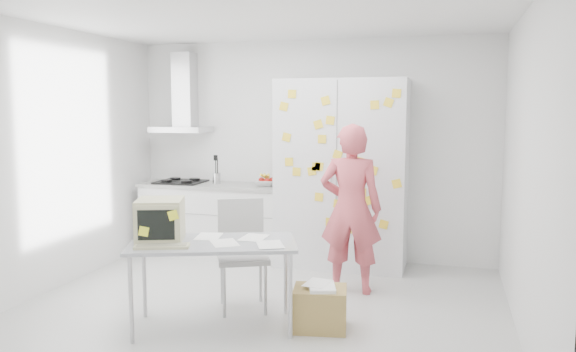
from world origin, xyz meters
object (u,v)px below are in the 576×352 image
(person, at_px, (351,209))
(cardboard_box, at_px, (320,308))
(desk, at_px, (179,231))
(chair, at_px, (242,247))

(person, height_order, cardboard_box, person)
(desk, height_order, chair, desk)
(chair, bearing_deg, cardboard_box, -47.71)
(desk, relative_size, cardboard_box, 3.09)
(desk, distance_m, cardboard_box, 1.36)
(chair, distance_m, cardboard_box, 0.97)
(person, relative_size, chair, 1.69)
(person, bearing_deg, desk, 43.39)
(cardboard_box, bearing_deg, chair, 158.06)
(desk, height_order, cardboard_box, desk)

